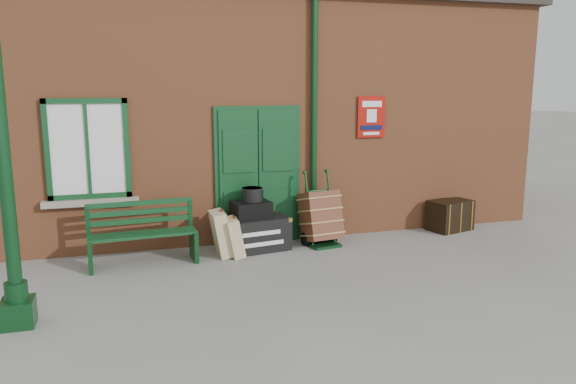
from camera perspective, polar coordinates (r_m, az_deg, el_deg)
name	(u,v)px	position (r m, az deg, el deg)	size (l,w,h in m)	color
ground	(303,267)	(8.17, 1.55, -7.65)	(80.00, 80.00, 0.00)	gray
station_building	(247,107)	(11.12, -4.14, 8.60)	(10.30, 4.30, 4.36)	#A55B35
canopy_column	(7,200)	(6.56, -26.61, -0.71)	(0.34, 0.34, 3.61)	#0D3517
bench	(142,232)	(8.47, -14.60, -3.95)	(1.56, 0.57, 0.95)	#113E1E
houdini_trunk	(254,234)	(8.94, -3.43, -4.26)	(1.06, 0.58, 0.53)	black
strongbox	(251,210)	(8.84, -3.78, -1.80)	(0.58, 0.42, 0.26)	black
hatbox	(252,194)	(8.82, -3.65, -0.24)	(0.32, 0.32, 0.21)	black
suitcase_back	(221,233)	(8.65, -6.83, -4.21)	(0.20, 0.49, 0.69)	tan
suitcase_front	(234,237)	(8.60, -5.52, -4.61)	(0.18, 0.44, 0.59)	tan
porter_trolley	(321,217)	(9.20, 3.34, -2.56)	(0.66, 0.70, 1.19)	#0D3517
dark_trunk	(450,215)	(10.55, 16.12, -2.28)	(0.76, 0.49, 0.55)	black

